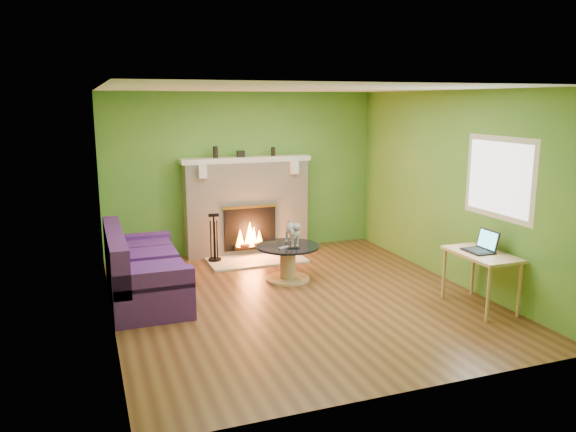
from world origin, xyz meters
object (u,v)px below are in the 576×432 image
at_px(sofa, 141,272).
at_px(cat, 292,232).
at_px(coffee_table, 288,260).
at_px(desk, 482,259).

height_order(sofa, cat, sofa).
bearing_deg(coffee_table, cat, 32.01).
bearing_deg(coffee_table, desk, -44.62).
distance_m(sofa, cat, 2.10).
height_order(coffee_table, desk, desk).
xyz_separation_m(sofa, desk, (3.81, -1.75, 0.25)).
bearing_deg(cat, sofa, -173.54).
relative_size(desk, cat, 1.63).
height_order(sofa, desk, sofa).
distance_m(sofa, coffee_table, 1.99).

